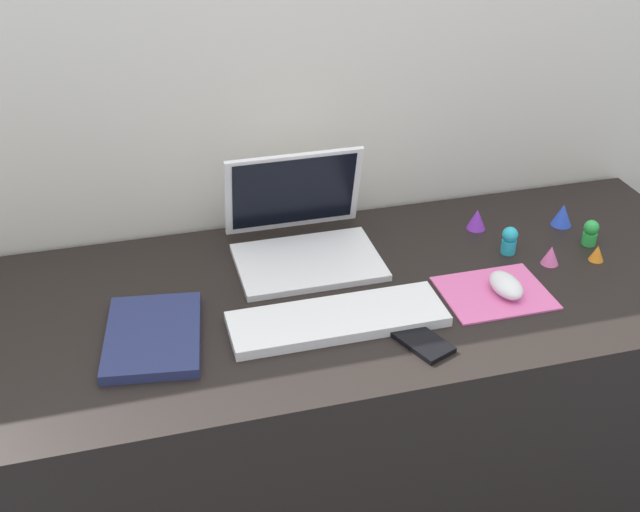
# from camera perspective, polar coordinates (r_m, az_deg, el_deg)

# --- Properties ---
(back_wall) EXTENTS (2.97, 0.05, 1.48)m
(back_wall) POSITION_cam_1_polar(r_m,az_deg,el_deg) (1.88, -2.94, 3.16)
(back_wall) COLOR silver
(back_wall) RESTS_ON ground_plane
(desk) EXTENTS (1.77, 0.64, 0.74)m
(desk) POSITION_cam_1_polar(r_m,az_deg,el_deg) (1.81, -0.11, -12.52)
(desk) COLOR black
(desk) RESTS_ON ground_plane
(laptop) EXTENTS (0.30, 0.26, 0.21)m
(laptop) POSITION_cam_1_polar(r_m,az_deg,el_deg) (1.70, -1.33, 1.88)
(laptop) COLOR white
(laptop) RESTS_ON desk
(keyboard) EXTENTS (0.41, 0.13, 0.02)m
(keyboard) POSITION_cam_1_polar(r_m,az_deg,el_deg) (1.50, 1.28, -4.55)
(keyboard) COLOR white
(keyboard) RESTS_ON desk
(mousepad) EXTENTS (0.21, 0.17, 0.00)m
(mousepad) POSITION_cam_1_polar(r_m,az_deg,el_deg) (1.62, 12.42, -2.61)
(mousepad) COLOR pink
(mousepad) RESTS_ON desk
(mouse) EXTENTS (0.06, 0.10, 0.03)m
(mouse) POSITION_cam_1_polar(r_m,az_deg,el_deg) (1.61, 13.22, -2.06)
(mouse) COLOR white
(mouse) RESTS_ON mousepad
(cell_phone) EXTENTS (0.11, 0.14, 0.01)m
(cell_phone) POSITION_cam_1_polar(r_m,az_deg,el_deg) (1.47, 7.13, -5.96)
(cell_phone) COLOR black
(cell_phone) RESTS_ON desk
(notebook_pad) EXTENTS (0.20, 0.26, 0.02)m
(notebook_pad) POSITION_cam_1_polar(r_m,az_deg,el_deg) (1.49, -11.89, -5.63)
(notebook_pad) COLOR navy
(notebook_pad) RESTS_ON desk
(toy_figurine_green) EXTENTS (0.03, 0.03, 0.06)m
(toy_figurine_green) POSITION_cam_1_polar(r_m,az_deg,el_deg) (1.83, 18.86, 1.63)
(toy_figurine_green) COLOR green
(toy_figurine_green) RESTS_ON desk
(toy_figurine_cyan) EXTENTS (0.03, 0.03, 0.06)m
(toy_figurine_cyan) POSITION_cam_1_polar(r_m,az_deg,el_deg) (1.75, 13.45, 1.14)
(toy_figurine_cyan) COLOR #28B7CC
(toy_figurine_cyan) RESTS_ON desk
(toy_figurine_orange) EXTENTS (0.03, 0.03, 0.04)m
(toy_figurine_orange) POSITION_cam_1_polar(r_m,az_deg,el_deg) (1.78, 19.28, 0.21)
(toy_figurine_orange) COLOR orange
(toy_figurine_orange) RESTS_ON desk
(toy_figurine_purple) EXTENTS (0.04, 0.04, 0.05)m
(toy_figurine_purple) POSITION_cam_1_polar(r_m,az_deg,el_deg) (1.83, 11.19, 2.62)
(toy_figurine_purple) COLOR purple
(toy_figurine_purple) RESTS_ON desk
(toy_figurine_pink) EXTENTS (0.04, 0.04, 0.04)m
(toy_figurine_pink) POSITION_cam_1_polar(r_m,az_deg,el_deg) (1.74, 16.24, 0.06)
(toy_figurine_pink) COLOR pink
(toy_figurine_pink) RESTS_ON desk
(toy_figurine_blue) EXTENTS (0.05, 0.05, 0.05)m
(toy_figurine_blue) POSITION_cam_1_polar(r_m,az_deg,el_deg) (1.90, 17.02, 2.85)
(toy_figurine_blue) COLOR blue
(toy_figurine_blue) RESTS_ON desk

